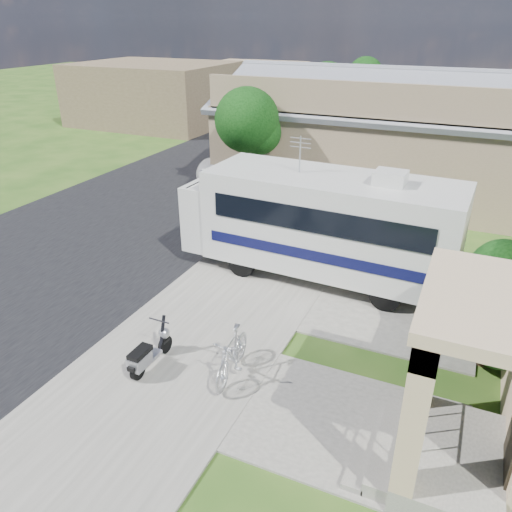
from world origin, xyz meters
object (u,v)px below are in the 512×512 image
at_px(shrub, 498,304).
at_px(garden_hose, 397,418).
at_px(van, 287,125).
at_px(bicycle, 232,357).
at_px(motorhome, 320,221).
at_px(scooter, 148,353).
at_px(pickup_truck, 243,159).

xyz_separation_m(shrub, garden_hose, (-1.43, -2.54, -1.42)).
height_order(shrub, van, shrub).
bearing_deg(shrub, bicycle, -150.92).
distance_m(motorhome, bicycle, 5.27).
height_order(motorhome, scooter, motorhome).
xyz_separation_m(van, garden_hose, (10.30, -20.97, -0.83)).
distance_m(shrub, scooter, 7.34).
bearing_deg(shrub, pickup_truck, 135.84).
height_order(scooter, garden_hose, scooter).
distance_m(shrub, garden_hose, 3.24).
relative_size(shrub, scooter, 2.06).
distance_m(pickup_truck, garden_hose, 16.16).
distance_m(bicycle, van, 22.22).
bearing_deg(shrub, scooter, -154.05).
bearing_deg(pickup_truck, shrub, 125.87).
distance_m(motorhome, shrub, 5.22).
bearing_deg(motorhome, bicycle, -89.90).
xyz_separation_m(shrub, scooter, (-6.52, -3.18, -1.07)).
bearing_deg(motorhome, van, 116.40).
distance_m(motorhome, pickup_truck, 10.28).
relative_size(bicycle, van, 0.28).
height_order(motorhome, bicycle, motorhome).
distance_m(shrub, bicycle, 5.58).
distance_m(shrub, pickup_truck, 15.17).
relative_size(scooter, bicycle, 0.81).
relative_size(pickup_truck, van, 0.95).
xyz_separation_m(shrub, bicycle, (-4.80, -2.67, -0.98)).
bearing_deg(bicycle, van, 102.42).
distance_m(motorhome, garden_hose, 6.13).
height_order(shrub, bicycle, shrub).
xyz_separation_m(pickup_truck, garden_hose, (9.44, -13.09, -0.75)).
height_order(scooter, van, van).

